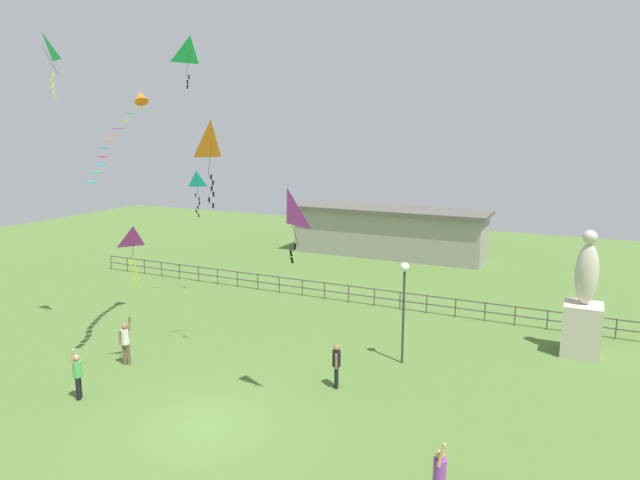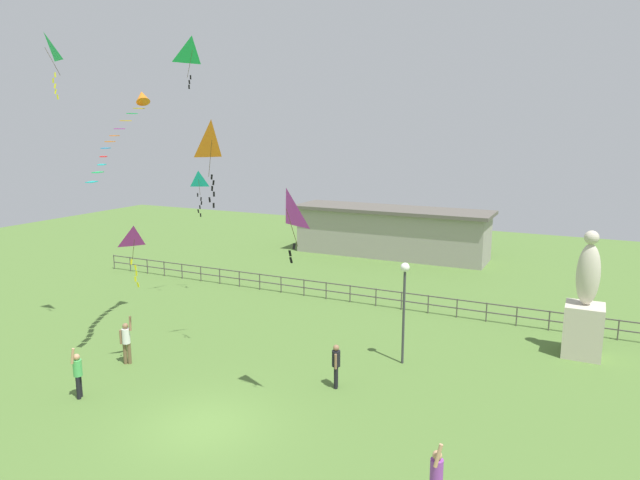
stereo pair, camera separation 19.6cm
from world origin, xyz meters
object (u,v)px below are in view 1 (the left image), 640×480
(person_0, at_px, (125,341))
(streamer_kite, at_px, (136,103))
(lamppost, at_px, (404,290))
(person_1, at_px, (77,373))
(kite_5, at_px, (288,210))
(kite_0, at_px, (191,51))
(person_2, at_px, (439,477))
(kite_2, at_px, (197,182))
(statue_monument, at_px, (583,313))
(person_3, at_px, (336,363))
(kite_4, at_px, (134,243))
(kite_3, at_px, (211,143))
(kite_1, at_px, (44,50))

(person_0, bearing_deg, streamer_kite, 119.25)
(lamppost, xyz_separation_m, person_1, (-9.13, -7.76, -2.06))
(person_0, distance_m, kite_5, 9.63)
(lamppost, distance_m, kite_0, 14.75)
(person_2, xyz_separation_m, kite_2, (-16.33, 12.35, 5.38))
(person_1, relative_size, streamer_kite, 0.34)
(kite_2, bearing_deg, statue_monument, 0.08)
(kite_0, bearing_deg, person_3, -26.44)
(kite_2, bearing_deg, kite_4, -65.50)
(kite_0, height_order, kite_5, kite_0)
(kite_0, relative_size, kite_3, 0.70)
(person_1, relative_size, kite_1, 0.73)
(kite_1, xyz_separation_m, kite_4, (5.54, -1.45, -7.19))
(statue_monument, relative_size, kite_0, 2.24)
(kite_5, xyz_separation_m, streamer_kite, (-9.66, 4.21, 3.53))
(person_2, distance_m, kite_2, 21.17)
(statue_monument, height_order, lamppost, statue_monument)
(person_2, bearing_deg, person_1, 177.18)
(person_1, bearing_deg, kite_0, 101.40)
(lamppost, bearing_deg, kite_0, 171.73)
(lamppost, distance_m, kite_3, 9.25)
(kite_5, bearing_deg, kite_3, 150.36)
(kite_1, relative_size, kite_3, 0.78)
(kite_3, bearing_deg, kite_5, -29.64)
(kite_1, bearing_deg, kite_0, 60.06)
(person_1, xyz_separation_m, kite_0, (-1.89, 9.36, 11.74))
(kite_3, height_order, kite_4, kite_3)
(kite_4, relative_size, kite_5, 0.98)
(kite_1, xyz_separation_m, streamer_kite, (2.39, 2.48, -2.05))
(lamppost, distance_m, streamer_kite, 13.85)
(statue_monument, relative_size, person_2, 2.62)
(kite_1, distance_m, kite_5, 13.40)
(kite_1, height_order, kite_3, kite_1)
(person_2, height_order, kite_1, kite_1)
(person_0, relative_size, kite_2, 0.79)
(kite_2, relative_size, kite_3, 0.75)
(person_2, relative_size, kite_3, 0.60)
(statue_monument, bearing_deg, person_0, -151.38)
(kite_5, bearing_deg, kite_2, 138.42)
(statue_monument, bearing_deg, kite_2, -179.92)
(kite_1, xyz_separation_m, kite_3, (7.38, 0.94, -3.67))
(statue_monument, distance_m, kite_4, 17.91)
(person_0, bearing_deg, kite_3, 32.57)
(person_0, bearing_deg, kite_2, 108.93)
(person_3, relative_size, kite_2, 0.65)
(kite_3, bearing_deg, kite_2, 131.42)
(person_1, xyz_separation_m, streamer_kite, (-2.62, 6.43, 9.29))
(person_2, bearing_deg, streamer_kite, 155.22)
(person_2, relative_size, kite_2, 0.80)
(lamppost, distance_m, kite_1, 17.34)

